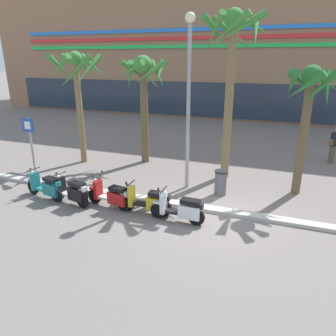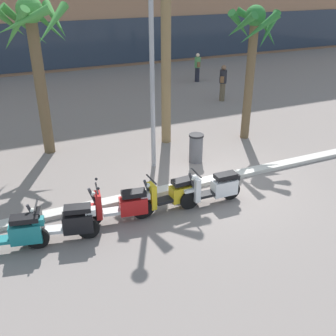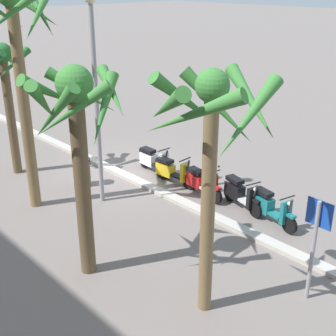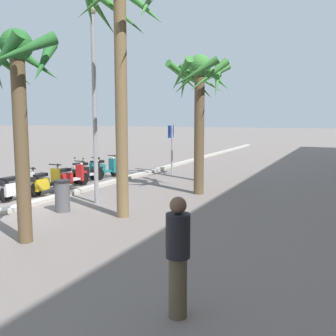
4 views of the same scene
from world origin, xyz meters
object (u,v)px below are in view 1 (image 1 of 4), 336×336
at_px(scooter_black_mid_centre, 72,192).
at_px(palm_tree_far_corner, 309,99).
at_px(scooter_teal_lead_nearest, 47,187).
at_px(scooter_white_mid_front, 181,209).
at_px(scooter_red_second_in_line, 112,196).
at_px(scooter_yellow_tail_end, 149,201).
at_px(pedestrian_by_palm_tree, 333,145).
at_px(palm_tree_near_sign, 144,84).
at_px(palm_tree_mid_walkway, 232,54).
at_px(street_lamp, 189,87).
at_px(crossing_sign, 30,138).
at_px(litter_bin, 221,182).
at_px(palm_tree_by_mall_entrance, 77,78).

height_order(scooter_black_mid_centre, palm_tree_far_corner, palm_tree_far_corner).
height_order(scooter_teal_lead_nearest, scooter_white_mid_front, same).
xyz_separation_m(scooter_black_mid_centre, scooter_red_second_in_line, (1.41, 0.23, -0.02)).
height_order(scooter_yellow_tail_end, pedestrian_by_palm_tree, pedestrian_by_palm_tree).
bearing_deg(palm_tree_far_corner, palm_tree_near_sign, 167.10).
bearing_deg(scooter_teal_lead_nearest, pedestrian_by_palm_tree, 38.61).
bearing_deg(scooter_yellow_tail_end, palm_tree_near_sign, 115.10).
bearing_deg(scooter_white_mid_front, palm_tree_mid_walkway, 83.14).
bearing_deg(street_lamp, palm_tree_near_sign, 139.18).
relative_size(scooter_yellow_tail_end, crossing_sign, 0.76).
xyz_separation_m(palm_tree_near_sign, pedestrian_by_palm_tree, (8.59, 2.85, -2.83)).
distance_m(pedestrian_by_palm_tree, litter_bin, 7.08).
height_order(scooter_teal_lead_nearest, pedestrian_by_palm_tree, pedestrian_by_palm_tree).
xyz_separation_m(scooter_red_second_in_line, scooter_yellow_tail_end, (1.38, 0.02, -0.00)).
relative_size(crossing_sign, pedestrian_by_palm_tree, 1.39).
bearing_deg(palm_tree_by_mall_entrance, pedestrian_by_palm_tree, 18.85).
distance_m(scooter_teal_lead_nearest, scooter_white_mid_front, 5.11).
bearing_deg(palm_tree_by_mall_entrance, street_lamp, -13.98).
bearing_deg(pedestrian_by_palm_tree, crossing_sign, -155.51).
height_order(scooter_teal_lead_nearest, scooter_yellow_tail_end, same).
xyz_separation_m(scooter_teal_lead_nearest, street_lamp, (4.45, 2.78, 3.42)).
xyz_separation_m(crossing_sign, palm_tree_mid_walkway, (8.31, 2.20, 3.52)).
height_order(scooter_black_mid_centre, palm_tree_by_mall_entrance, palm_tree_by_mall_entrance).
height_order(palm_tree_near_sign, pedestrian_by_palm_tree, palm_tree_near_sign).
bearing_deg(scooter_red_second_in_line, scooter_yellow_tail_end, 0.87).
distance_m(scooter_yellow_tail_end, palm_tree_far_corner, 6.52).
distance_m(scooter_teal_lead_nearest, litter_bin, 6.36).
distance_m(litter_bin, street_lamp, 3.68).
bearing_deg(scooter_white_mid_front, scooter_yellow_tail_end, 171.25).
relative_size(scooter_red_second_in_line, street_lamp, 0.28).
xyz_separation_m(palm_tree_mid_walkway, palm_tree_by_mall_entrance, (-6.95, -0.27, -1.04)).
xyz_separation_m(scooter_yellow_tail_end, crossing_sign, (-6.61, 2.10, 1.07)).
distance_m(crossing_sign, palm_tree_by_mall_entrance, 3.43).
bearing_deg(crossing_sign, litter_bin, 1.65).
xyz_separation_m(scooter_black_mid_centre, pedestrian_by_palm_tree, (9.00, 8.19, 0.45)).
xyz_separation_m(scooter_black_mid_centre, scooter_white_mid_front, (3.95, 0.08, -0.02)).
bearing_deg(palm_tree_far_corner, crossing_sign, -172.89).
height_order(scooter_black_mid_centre, scooter_yellow_tail_end, same).
distance_m(palm_tree_mid_walkway, pedestrian_by_palm_tree, 7.10).
bearing_deg(street_lamp, palm_tree_by_mall_entrance, 166.02).
bearing_deg(palm_tree_far_corner, street_lamp, -167.56).
height_order(palm_tree_by_mall_entrance, street_lamp, street_lamp).
distance_m(scooter_black_mid_centre, crossing_sign, 4.60).
height_order(scooter_white_mid_front, street_lamp, street_lamp).
bearing_deg(litter_bin, pedestrian_by_palm_tree, 52.28).
xyz_separation_m(scooter_teal_lead_nearest, scooter_black_mid_centre, (1.16, -0.08, 0.00)).
xyz_separation_m(palm_tree_by_mall_entrance, pedestrian_by_palm_tree, (11.46, 3.91, -3.07)).
bearing_deg(scooter_red_second_in_line, palm_tree_near_sign, 101.08).
relative_size(crossing_sign, palm_tree_far_corner, 0.51).
bearing_deg(palm_tree_near_sign, palm_tree_by_mall_entrance, -159.76).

